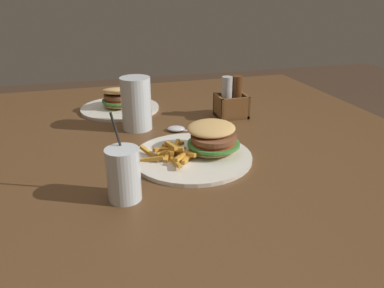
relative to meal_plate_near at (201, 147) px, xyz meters
name	(u,v)px	position (x,y,z in m)	size (l,w,h in m)	color
dining_table	(197,176)	(0.02, 0.09, -0.13)	(1.31, 1.43, 0.74)	brown
meal_plate_near	(201,147)	(0.00, 0.00, 0.00)	(0.31, 0.31, 0.09)	silver
beer_glass	(136,105)	(-0.13, 0.25, 0.05)	(0.09, 0.09, 0.16)	silver
juice_glass	(124,177)	(-0.21, -0.15, 0.03)	(0.07, 0.07, 0.18)	silver
spoon	(179,129)	(-0.01, 0.19, -0.02)	(0.17, 0.08, 0.01)	silver
meal_plate_far	(120,103)	(-0.16, 0.45, 0.00)	(0.27, 0.27, 0.10)	silver
condiment_caddy	(231,102)	(0.19, 0.28, 0.02)	(0.10, 0.09, 0.14)	brown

